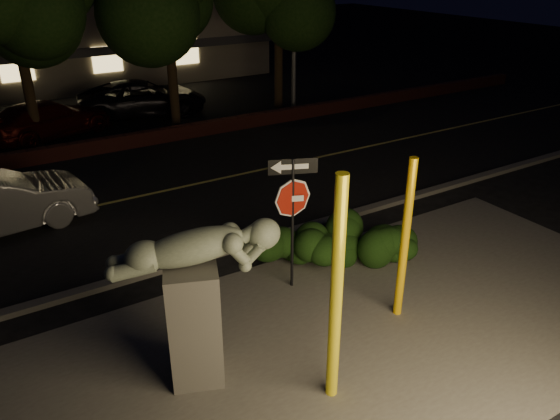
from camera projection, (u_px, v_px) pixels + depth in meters
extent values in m
plane|color=black|center=(138.00, 159.00, 18.02)|extent=(90.00, 90.00, 0.00)
cube|color=#4C4944|center=(341.00, 342.00, 9.55)|extent=(14.00, 6.00, 0.02)
cube|color=black|center=(171.00, 190.00, 15.71)|extent=(80.00, 8.00, 0.01)
cube|color=#B4A548|center=(171.00, 189.00, 15.70)|extent=(80.00, 0.12, 0.00)
cube|color=#4C4944|center=(237.00, 247.00, 12.53)|extent=(80.00, 0.25, 0.12)
cube|color=#451A16|center=(125.00, 142.00, 18.91)|extent=(40.00, 0.35, 0.50)
cube|color=black|center=(85.00, 112.00, 23.40)|extent=(40.00, 12.00, 0.01)
cube|color=#686153|center=(41.00, 41.00, 28.71)|extent=(22.00, 10.00, 4.00)
cube|color=#333338|center=(62.00, 55.00, 24.78)|extent=(22.00, 0.20, 0.40)
cube|color=#FFD87F|center=(16.00, 68.00, 24.04)|extent=(1.40, 0.08, 1.20)
cube|color=#FFD87F|center=(107.00, 59.00, 25.94)|extent=(1.40, 0.08, 1.20)
cube|color=#FFD87F|center=(186.00, 52.00, 27.84)|extent=(1.40, 0.08, 1.20)
cylinder|color=black|center=(28.00, 86.00, 18.39)|extent=(0.36, 0.36, 4.25)
cylinder|color=black|center=(172.00, 76.00, 20.51)|extent=(0.36, 0.36, 4.00)
cylinder|color=black|center=(279.00, 62.00, 23.29)|extent=(0.36, 0.36, 3.90)
cylinder|color=yellow|center=(336.00, 294.00, 7.67)|extent=(0.18, 0.18, 3.65)
cylinder|color=yellow|center=(405.00, 241.00, 9.65)|extent=(0.16, 0.16, 3.13)
cylinder|color=black|center=(292.00, 226.00, 10.58)|extent=(0.06, 0.06, 2.76)
cube|color=white|center=(293.00, 198.00, 10.33)|extent=(0.39, 0.19, 0.12)
cube|color=black|center=(293.00, 167.00, 10.06)|extent=(0.87, 0.38, 0.30)
cube|color=white|center=(293.00, 167.00, 10.06)|extent=(0.55, 0.25, 0.12)
cube|color=#4C4944|center=(195.00, 324.00, 8.37)|extent=(1.02, 1.02, 2.02)
sphere|color=slate|center=(264.00, 234.00, 7.94)|extent=(0.47, 0.47, 0.47)
ellipsoid|color=black|center=(295.00, 246.00, 11.70)|extent=(2.00, 1.43, 0.95)
ellipsoid|color=black|center=(333.00, 240.00, 11.79)|extent=(1.83, 1.19, 1.11)
ellipsoid|color=black|center=(390.00, 240.00, 11.90)|extent=(1.51, 1.00, 1.01)
imported|color=#390804|center=(49.00, 119.00, 19.95)|extent=(5.02, 3.42, 1.35)
imported|color=black|center=(143.00, 98.00, 22.66)|extent=(5.55, 3.33, 1.44)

